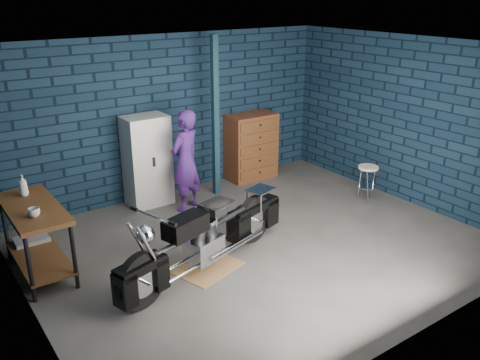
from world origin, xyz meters
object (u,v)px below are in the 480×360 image
object	(u,v)px
motorcycle	(207,231)
locker	(147,161)
shop_stool	(367,183)
person	(185,161)
workbench	(38,240)
storage_bin	(32,247)
tool_chest	(252,147)

from	to	relation	value
motorcycle	locker	bearing A→B (deg)	66.24
shop_stool	person	bearing A→B (deg)	151.31
workbench	motorcycle	xyz separation A→B (m)	(1.77, -1.13, 0.08)
workbench	storage_bin	world-z (taller)	workbench
workbench	person	size ratio (longest dim) A/B	0.85
workbench	tool_chest	size ratio (longest dim) A/B	1.14
motorcycle	workbench	bearing A→B (deg)	131.47
storage_bin	locker	world-z (taller)	locker
person	motorcycle	bearing A→B (deg)	44.90
person	shop_stool	distance (m)	3.05
workbench	shop_stool	size ratio (longest dim) A/B	2.30
workbench	motorcycle	size ratio (longest dim) A/B	0.58
workbench	locker	size ratio (longest dim) A/B	0.94
storage_bin	tool_chest	distance (m)	4.26
motorcycle	storage_bin	distance (m)	2.43
tool_chest	locker	bearing A→B (deg)	180.00
motorcycle	tool_chest	xyz separation A→B (m)	(2.42, 2.34, 0.08)
storage_bin	shop_stool	distance (m)	5.27
person	tool_chest	xyz separation A→B (m)	(1.70, 0.55, -0.21)
locker	shop_stool	distance (m)	3.66
locker	shop_stool	size ratio (longest dim) A/B	2.44
locker	tool_chest	size ratio (longest dim) A/B	1.22
tool_chest	motorcycle	bearing A→B (deg)	-135.89
motorcycle	person	size ratio (longest dim) A/B	1.48
workbench	motorcycle	distance (m)	2.10
person	storage_bin	bearing A→B (deg)	-19.53
workbench	locker	bearing A→B (deg)	30.24
motorcycle	person	xyz separation A→B (m)	(0.71, 1.79, 0.29)
locker	tool_chest	xyz separation A→B (m)	(2.10, 0.00, -0.13)
motorcycle	tool_chest	bearing A→B (deg)	28.01
motorcycle	storage_bin	world-z (taller)	motorcycle
storage_bin	tool_chest	xyz separation A→B (m)	(4.17, 0.72, 0.48)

